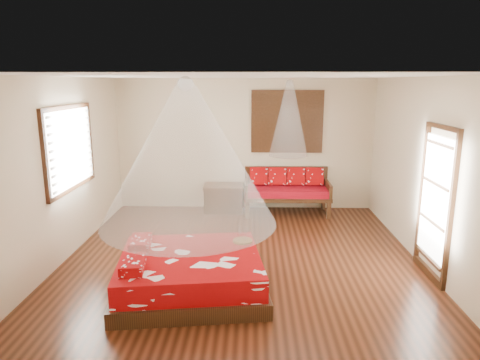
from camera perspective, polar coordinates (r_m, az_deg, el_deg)
name	(u,v)px	position (r m, az deg, el deg)	size (l,w,h in m)	color
room	(241,170)	(6.54, 0.19, 1.30)	(5.54, 5.54, 2.84)	black
bed	(190,273)	(5.83, -6.73, -12.24)	(2.12, 1.97, 0.63)	black
daybed	(287,189)	(9.08, 6.25, -1.15)	(1.78, 0.79, 0.94)	black
storage_chest	(224,198)	(9.20, -2.17, -2.38)	(0.85, 0.62, 0.58)	black
shutter_panel	(287,122)	(9.18, 6.30, 7.74)	(1.52, 0.06, 1.32)	black
window_left	(70,148)	(7.27, -21.68, 3.97)	(0.10, 1.74, 1.34)	black
glazed_door	(435,203)	(6.55, 24.57, -2.86)	(0.08, 1.02, 2.16)	black
wine_tray	(243,238)	(6.12, 0.35, -7.72)	(0.28, 0.28, 0.22)	brown
mosquito_net_main	(187,154)	(5.35, -7.02, 3.49)	(2.24, 2.24, 1.80)	white
mosquito_net_daybed	(289,119)	(8.71, 6.55, 8.11)	(0.78, 0.78, 1.50)	white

